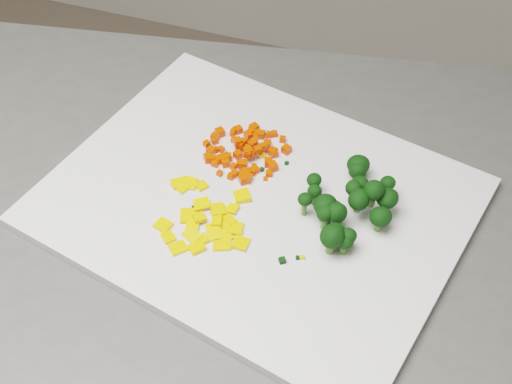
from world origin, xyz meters
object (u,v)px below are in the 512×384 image
(cutting_board, at_px, (256,202))
(broccoli_pile, at_px, (356,199))
(carrot_pile, at_px, (245,144))
(pepper_pile, at_px, (205,210))

(cutting_board, relative_size, broccoli_pile, 3.75)
(carrot_pile, xyz_separation_m, pepper_pile, (-0.01, -0.10, -0.01))
(cutting_board, distance_m, broccoli_pile, 0.11)
(cutting_board, distance_m, pepper_pile, 0.06)
(pepper_pile, bearing_deg, carrot_pile, 84.77)
(cutting_board, relative_size, pepper_pile, 3.88)
(cutting_board, height_order, carrot_pile, carrot_pile)
(carrot_pile, distance_m, pepper_pile, 0.10)
(carrot_pile, distance_m, broccoli_pile, 0.15)
(pepper_pile, xyz_separation_m, broccoli_pile, (0.15, 0.05, 0.02))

